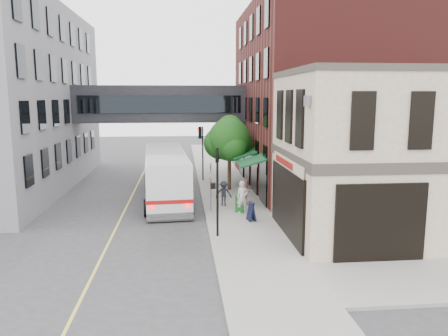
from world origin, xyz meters
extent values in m
plane|color=#38383A|center=(0.00, 0.00, 0.00)|extent=(120.00, 120.00, 0.00)
cube|color=gray|center=(2.00, 14.00, 0.07)|extent=(4.00, 60.00, 0.15)
cube|color=tan|center=(9.00, 2.00, 4.08)|extent=(10.00, 8.00, 8.15)
cube|color=#38332B|center=(9.00, 2.00, 4.15)|extent=(10.12, 8.12, 0.50)
cube|color=#38332B|center=(9.00, 2.00, 8.30)|extent=(10.12, 8.12, 0.30)
cube|color=black|center=(3.94, 2.00, 1.85)|extent=(0.14, 6.40, 3.40)
cube|color=black|center=(3.90, 2.00, 1.85)|extent=(0.04, 5.90, 3.00)
cube|color=maroon|center=(3.88, 2.60, 3.80)|extent=(0.03, 3.60, 0.32)
cube|color=#551D1A|center=(10.00, 15.00, 7.00)|extent=(12.00, 18.00, 14.00)
cube|color=#0D3D1B|center=(3.14, 13.75, 3.00)|extent=(1.80, 13.00, 0.40)
cube|color=black|center=(-3.00, 18.00, 6.50)|extent=(14.00, 3.00, 3.00)
cube|color=black|center=(-3.00, 16.45, 6.50)|extent=(13.00, 0.08, 1.40)
cube|color=black|center=(-3.00, 19.55, 6.50)|extent=(13.00, 0.08, 1.40)
cylinder|color=black|center=(0.40, 2.00, 2.40)|extent=(0.12, 0.12, 4.50)
cube|color=black|center=(0.18, 2.00, 2.75)|extent=(0.25, 0.22, 0.30)
imported|color=black|center=(0.40, 2.00, 4.25)|extent=(0.20, 0.16, 1.00)
cylinder|color=black|center=(0.40, 17.00, 2.40)|extent=(0.12, 0.12, 4.50)
cube|color=black|center=(0.18, 17.00, 2.75)|extent=(0.25, 0.22, 0.30)
cube|color=black|center=(0.18, 17.00, 4.15)|extent=(0.28, 0.28, 1.00)
sphere|color=#FF0C05|center=(0.02, 17.00, 4.50)|extent=(0.18, 0.18, 0.18)
cylinder|color=gray|center=(0.40, 7.00, 1.65)|extent=(0.08, 0.08, 3.00)
cube|color=white|center=(0.38, 7.00, 2.35)|extent=(0.03, 0.75, 0.22)
cube|color=#0C591E|center=(0.38, 7.00, 2.90)|extent=(0.03, 0.70, 0.18)
cube|color=#B20C0C|center=(0.38, 7.00, 1.85)|extent=(0.03, 0.30, 0.40)
cylinder|color=#382619|center=(2.20, 13.00, 1.55)|extent=(0.28, 0.28, 2.80)
sphere|color=#1A4B14|center=(2.20, 13.00, 3.95)|extent=(3.20, 3.20, 3.20)
sphere|color=#1A4B14|center=(3.00, 13.50, 3.55)|extent=(2.20, 2.20, 2.20)
sphere|color=#1A4B14|center=(1.50, 13.30, 3.65)|extent=(2.40, 2.40, 2.40)
sphere|color=#1A4B14|center=(2.30, 13.60, 4.75)|extent=(2.00, 2.00, 2.00)
cube|color=#D8CC4C|center=(-5.00, 10.00, 0.01)|extent=(0.12, 40.00, 0.01)
cube|color=silver|center=(-2.48, 11.10, 1.76)|extent=(3.51, 12.39, 3.09)
cube|color=black|center=(-2.48, 11.10, 2.29)|extent=(3.56, 12.19, 1.12)
cube|color=#B20C0C|center=(-2.48, 11.10, 1.22)|extent=(3.57, 12.42, 0.23)
cylinder|color=black|center=(-3.50, 6.55, 0.53)|extent=(0.39, 1.08, 1.06)
cylinder|color=black|center=(-0.84, 6.73, 0.53)|extent=(0.39, 1.08, 1.06)
cylinder|color=black|center=(-4.09, 15.04, 0.53)|extent=(0.39, 1.08, 1.06)
cylinder|color=black|center=(-1.44, 15.23, 0.53)|extent=(0.39, 1.08, 1.06)
imported|color=silver|center=(2.27, 6.29, 1.12)|extent=(0.77, 0.57, 1.95)
imported|color=#CD8489|center=(2.75, 8.14, 1.02)|extent=(1.04, 0.95, 1.74)
imported|color=black|center=(1.30, 8.12, 0.96)|extent=(1.08, 0.67, 1.61)
cube|color=#125118|center=(2.15, 6.48, 0.65)|extent=(0.63, 0.60, 1.00)
cube|color=black|center=(2.53, 4.55, 0.69)|extent=(0.52, 0.68, 1.09)
camera|label=1|loc=(-1.33, -19.18, 7.15)|focal=35.00mm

